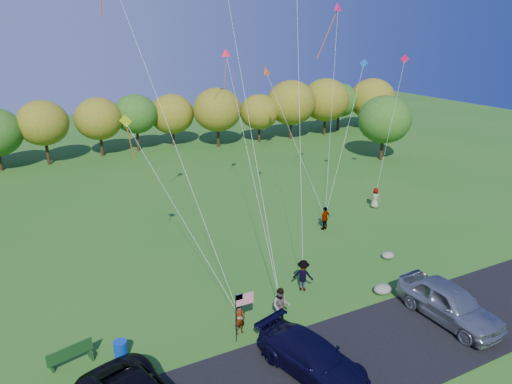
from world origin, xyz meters
TOP-DOWN VIEW (x-y plane):
  - ground at (0.00, 0.00)m, footprint 140.00×140.00m
  - asphalt_lane at (0.00, -4.00)m, footprint 44.00×6.00m
  - treeline at (-2.86, 35.98)m, footprint 76.87×27.48m
  - minivan_navy at (-2.61, -3.89)m, footprint 3.71×5.91m
  - minivan_silver at (5.94, -3.76)m, footprint 2.56×5.83m
  - flyer_a at (-4.27, 0.10)m, footprint 0.64×0.47m
  - flyer_b at (-1.96, 0.01)m, footprint 1.19×1.13m
  - flyer_c at (0.72, 2.12)m, footprint 1.40×1.33m
  - flyer_d at (6.80, 8.65)m, footprint 1.16×0.76m
  - flyer_e at (13.19, 10.45)m, footprint 0.95×1.03m
  - park_bench at (-12.07, 1.37)m, footprint 2.00×0.81m
  - trash_barrel at (-9.95, 0.89)m, footprint 0.61×0.61m
  - flag_assembly at (-4.40, -0.41)m, footprint 0.97×0.63m
  - boulder_near at (4.64, -0.28)m, footprint 1.09×0.85m
  - boulder_far at (7.88, 2.87)m, footprint 0.86×0.72m

SIDE VIEW (x-z plane):
  - ground at x=0.00m, z-range 0.00..0.00m
  - asphalt_lane at x=0.00m, z-range 0.00..0.06m
  - boulder_far at x=7.88m, z-range 0.00..0.45m
  - boulder_near at x=4.64m, z-range 0.00..0.54m
  - trash_barrel at x=-9.95m, z-range 0.00..0.91m
  - park_bench at x=-12.07m, z-range 0.04..1.16m
  - flyer_a at x=-4.27m, z-range 0.00..1.63m
  - minivan_navy at x=-2.61m, z-range 0.06..1.66m
  - flyer_e at x=13.19m, z-range 0.00..1.77m
  - flyer_d at x=6.80m, z-range 0.00..1.84m
  - flyer_c at x=0.72m, z-range 0.00..1.90m
  - flyer_b at x=-1.96m, z-range 0.00..1.94m
  - minivan_silver at x=5.94m, z-range 0.06..2.01m
  - flag_assembly at x=-4.40m, z-range 0.67..3.29m
  - treeline at x=-2.86m, z-range 0.40..9.10m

